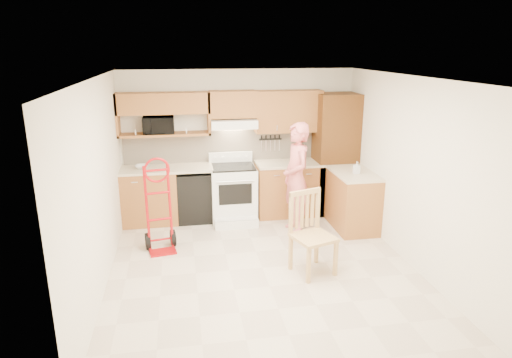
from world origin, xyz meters
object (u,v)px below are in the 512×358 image
object	(u,v)px
range	(233,189)
dining_chair	(314,234)
person	(296,178)
hand_truck	(159,210)
microwave	(159,125)

from	to	relation	value
range	dining_chair	bearing A→B (deg)	-68.91
person	dining_chair	size ratio (longest dim) A/B	1.63
range	hand_truck	distance (m)	1.56
range	person	distance (m)	1.16
hand_truck	dining_chair	bearing A→B (deg)	-37.06
dining_chair	hand_truck	bearing A→B (deg)	134.49
range	dining_chair	world-z (taller)	range
dining_chair	person	bearing A→B (deg)	66.64
microwave	range	size ratio (longest dim) A/B	0.45
person	range	bearing A→B (deg)	-130.36
person	hand_truck	size ratio (longest dim) A/B	1.40
range	hand_truck	world-z (taller)	hand_truck
microwave	hand_truck	distance (m)	1.64
microwave	dining_chair	distance (m)	3.23
hand_truck	dining_chair	world-z (taller)	hand_truck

